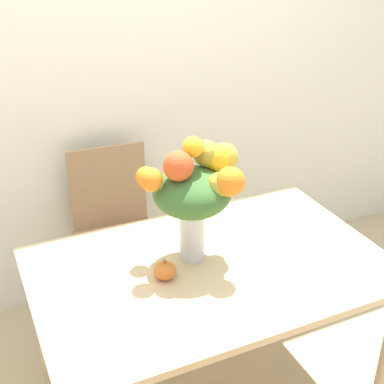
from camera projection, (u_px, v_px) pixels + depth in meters
wall_back at (117, 51)px, 2.64m from camera, size 8.00×0.06×2.70m
dining_table at (211, 286)px, 2.10m from camera, size 1.36×0.87×0.75m
flower_vase at (196, 189)px, 1.97m from camera, size 0.40×0.31×0.50m
pumpkin at (165, 270)px, 1.96m from camera, size 0.09×0.09×0.08m
dining_chair_near_window at (117, 233)px, 2.77m from camera, size 0.45×0.45×0.91m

